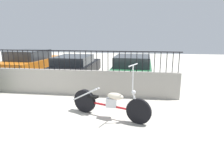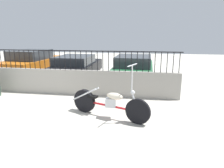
{
  "view_description": "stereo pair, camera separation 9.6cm",
  "coord_description": "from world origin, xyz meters",
  "views": [
    {
      "loc": [
        3.17,
        -3.74,
        2.22
      ],
      "look_at": [
        2.29,
        2.24,
        0.7
      ],
      "focal_mm": 32.0,
      "sensor_mm": 36.0,
      "label": 1
    },
    {
      "loc": [
        3.27,
        -3.73,
        2.22
      ],
      "look_at": [
        2.29,
        2.24,
        0.7
      ],
      "focal_mm": 32.0,
      "sensor_mm": 36.0,
      "label": 2
    }
  ],
  "objects": [
    {
      "name": "low_wall",
      "position": [
        0.0,
        3.17,
        0.47
      ],
      "size": [
        9.06,
        0.18,
        0.94
      ],
      "color": "#9E998E",
      "rests_on": "ground_plane"
    },
    {
      "name": "fence_railing",
      "position": [
        0.0,
        3.17,
        1.43
      ],
      "size": [
        9.06,
        0.04,
        0.72
      ],
      "color": "black",
      "rests_on": "low_wall"
    },
    {
      "name": "motorcycle_red",
      "position": [
        2.25,
        1.33,
        0.4
      ],
      "size": [
        2.26,
        0.98,
        1.51
      ],
      "rotation": [
        0.0,
        0.0,
        -0.35
      ],
      "color": "black",
      "rests_on": "ground_plane"
    },
    {
      "name": "car_orange",
      "position": [
        -2.68,
        6.16,
        0.7
      ],
      "size": [
        1.99,
        4.19,
        1.4
      ],
      "rotation": [
        0.0,
        0.0,
        1.51
      ],
      "color": "black",
      "rests_on": "ground_plane"
    },
    {
      "name": "car_black",
      "position": [
        -0.07,
        5.67,
        0.62
      ],
      "size": [
        1.76,
        4.25,
        1.19
      ],
      "rotation": [
        0.0,
        0.0,
        1.58
      ],
      "color": "black",
      "rests_on": "ground_plane"
    },
    {
      "name": "car_green",
      "position": [
        2.78,
        5.53,
        0.64
      ],
      "size": [
        1.81,
        4.09,
        1.26
      ],
      "rotation": [
        0.0,
        0.0,
        1.55
      ],
      "color": "black",
      "rests_on": "ground_plane"
    }
  ]
}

